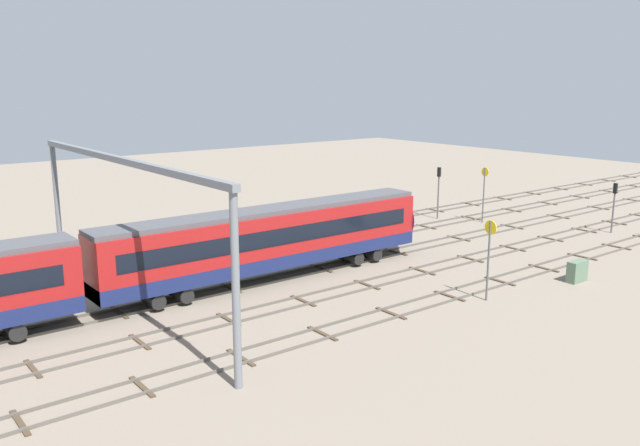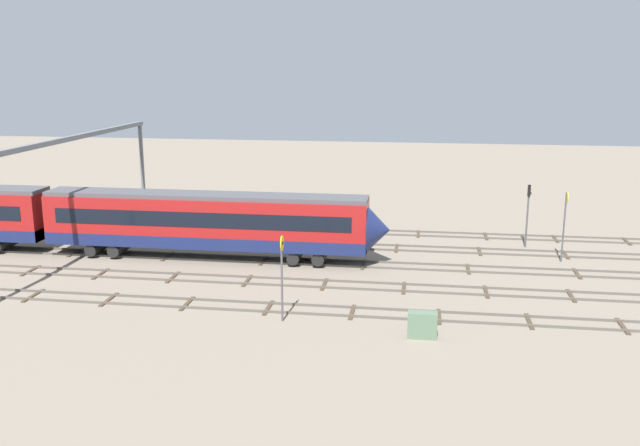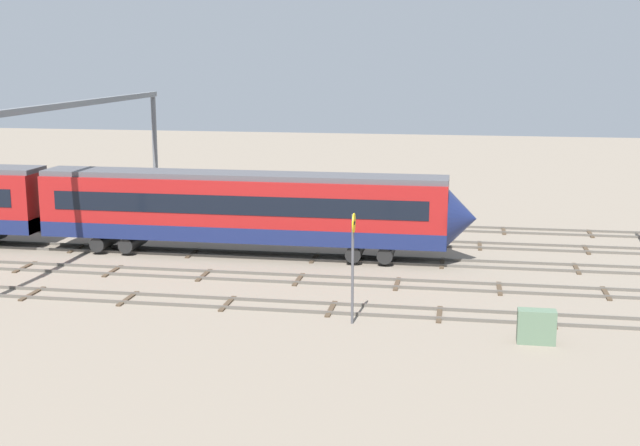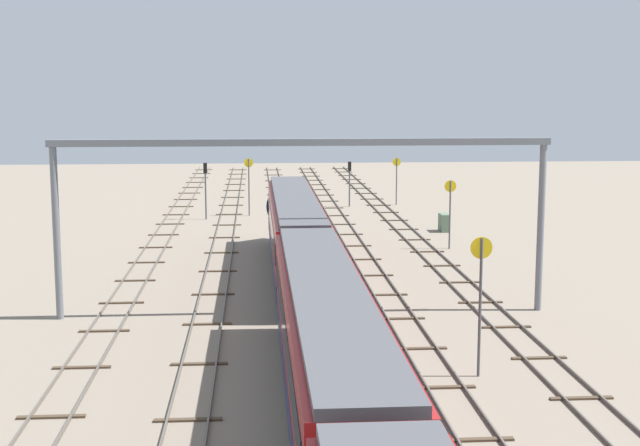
{
  "view_description": "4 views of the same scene",
  "coord_description": "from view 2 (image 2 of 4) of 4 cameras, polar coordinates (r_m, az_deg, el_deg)",
  "views": [
    {
      "loc": [
        -27.77,
        -35.44,
        13.15
      ],
      "look_at": [
        1.31,
        1.83,
        2.87
      ],
      "focal_mm": 36.89,
      "sensor_mm": 36.0,
      "label": 1
    },
    {
      "loc": [
        11.14,
        -47.23,
        14.3
      ],
      "look_at": [
        4.37,
        -1.05,
        3.28
      ],
      "focal_mm": 38.3,
      "sensor_mm": 36.0,
      "label": 2
    },
    {
      "loc": [
        8.34,
        -46.91,
        11.76
      ],
      "look_at": [
        0.49,
        -0.98,
        2.34
      ],
      "focal_mm": 47.07,
      "sensor_mm": 36.0,
      "label": 3
    },
    {
      "loc": [
        -58.79,
        2.4,
        11.58
      ],
      "look_at": [
        -0.57,
        -1.84,
        2.66
      ],
      "focal_mm": 49.9,
      "sensor_mm": 36.0,
      "label": 4
    }
  ],
  "objects": [
    {
      "name": "track_second_near",
      "position": [
        46.07,
        -6.09,
        -4.79
      ],
      "size": [
        140.7,
        2.4,
        0.16
      ],
      "color": "#59544C",
      "rests_on": "ground"
    },
    {
      "name": "ground_plane",
      "position": [
        50.59,
        -4.73,
        -3.18
      ],
      "size": [
        156.7,
        156.7,
        0.0
      ],
      "primitive_type": "plane",
      "color": "gray"
    },
    {
      "name": "signal_light_trackside_departure",
      "position": [
        55.83,
        17.0,
        1.28
      ],
      "size": [
        0.31,
        0.32,
        5.01
      ],
      "color": "#4C4C51",
      "rests_on": "ground"
    },
    {
      "name": "track_second_far",
      "position": [
        55.14,
        -3.6,
        -1.7
      ],
      "size": [
        140.7,
        2.4,
        0.16
      ],
      "color": "#59544C",
      "rests_on": "ground"
    },
    {
      "name": "relay_cabinet",
      "position": [
        36.98,
        8.55,
        -8.43
      ],
      "size": [
        1.58,
        0.68,
        1.43
      ],
      "color": "#597259",
      "rests_on": "ground"
    },
    {
      "name": "speed_sign_near_foreground",
      "position": [
        52.51,
        19.77,
        0.39
      ],
      "size": [
        0.14,
        0.82,
        5.23
      ],
      "color": "#4C4C51",
      "rests_on": "ground"
    },
    {
      "name": "track_far_background",
      "position": [
        59.75,
        -2.64,
        -0.51
      ],
      "size": [
        140.7,
        2.4,
        0.16
      ],
      "color": "#59544C",
      "rests_on": "ground"
    },
    {
      "name": "overhead_gantry",
      "position": [
        54.12,
        -19.81,
        4.86
      ],
      "size": [
        0.4,
        25.27,
        9.03
      ],
      "color": "slate",
      "rests_on": "ground"
    },
    {
      "name": "track_near_foreground",
      "position": [
        41.64,
        -7.75,
        -6.83
      ],
      "size": [
        140.7,
        2.4,
        0.16
      ],
      "color": "#59544C",
      "rests_on": "ground"
    },
    {
      "name": "track_with_train",
      "position": [
        50.57,
        -4.73,
        -3.11
      ],
      "size": [
        140.7,
        2.4,
        0.16
      ],
      "color": "#59544C",
      "rests_on": "ground"
    },
    {
      "name": "speed_sign_far_trackside",
      "position": [
        38.08,
        -3.2,
        -3.7
      ],
      "size": [
        0.14,
        0.85,
        4.99
      ],
      "color": "#4C4C51",
      "rests_on": "ground"
    }
  ]
}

